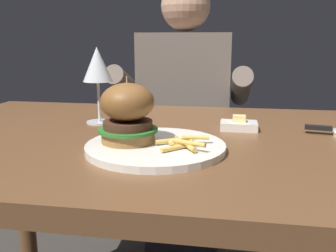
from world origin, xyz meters
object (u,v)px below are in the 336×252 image
(main_plate, at_px, (156,147))
(burger_sandwich, at_px, (128,113))
(wine_glass, at_px, (97,67))
(butter_dish, at_px, (239,125))
(diner_person, at_px, (184,136))

(main_plate, bearing_deg, burger_sandwich, 174.78)
(wine_glass, distance_m, butter_dish, 0.39)
(burger_sandwich, height_order, diner_person, diner_person)
(burger_sandwich, bearing_deg, butter_dish, 41.75)
(main_plate, bearing_deg, butter_dish, 50.94)
(main_plate, xyz_separation_m, wine_glass, (-0.20, 0.22, 0.14))
(wine_glass, distance_m, diner_person, 0.67)
(wine_glass, bearing_deg, burger_sandwich, -57.56)
(diner_person, bearing_deg, main_plate, -87.20)
(wine_glass, bearing_deg, butter_dish, -2.89)
(butter_dish, xyz_separation_m, diner_person, (-0.20, 0.58, -0.19))
(burger_sandwich, bearing_deg, wine_glass, 122.44)
(butter_dish, bearing_deg, wine_glass, 177.11)
(main_plate, height_order, butter_dish, butter_dish)
(butter_dish, bearing_deg, diner_person, 109.42)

